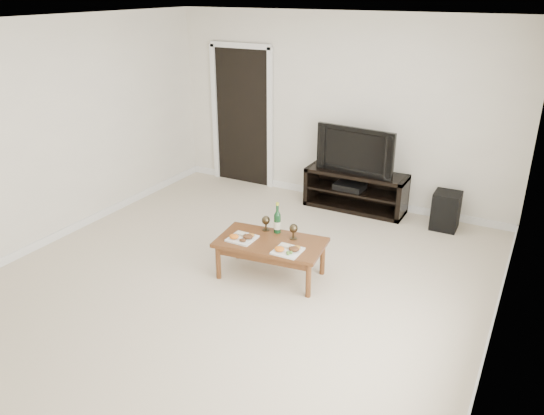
{
  "coord_description": "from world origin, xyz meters",
  "views": [
    {
      "loc": [
        2.63,
        -4.08,
        2.91
      ],
      "look_at": [
        0.15,
        0.52,
        0.7
      ],
      "focal_mm": 35.0,
      "sensor_mm": 36.0,
      "label": 1
    }
  ],
  "objects_px": {
    "media_console": "(355,190)",
    "coffee_table": "(271,259)",
    "television": "(358,149)",
    "subwoofer": "(446,211)"
  },
  "relations": [
    {
      "from": "coffee_table",
      "to": "media_console",
      "type": "bearing_deg",
      "value": 86.05
    },
    {
      "from": "media_console",
      "to": "coffee_table",
      "type": "distance_m",
      "value": 2.19
    },
    {
      "from": "media_console",
      "to": "coffee_table",
      "type": "bearing_deg",
      "value": -93.95
    },
    {
      "from": "television",
      "to": "coffee_table",
      "type": "height_order",
      "value": "television"
    },
    {
      "from": "subwoofer",
      "to": "media_console",
      "type": "bearing_deg",
      "value": 176.14
    },
    {
      "from": "media_console",
      "to": "coffee_table",
      "type": "relative_size",
      "value": 1.23
    },
    {
      "from": "media_console",
      "to": "television",
      "type": "xyz_separation_m",
      "value": [
        0.0,
        0.0,
        0.59
      ]
    },
    {
      "from": "media_console",
      "to": "television",
      "type": "height_order",
      "value": "television"
    },
    {
      "from": "television",
      "to": "subwoofer",
      "type": "relative_size",
      "value": 2.26
    },
    {
      "from": "media_console",
      "to": "subwoofer",
      "type": "height_order",
      "value": "media_console"
    }
  ]
}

